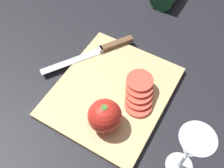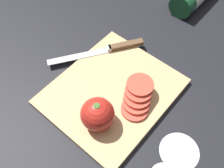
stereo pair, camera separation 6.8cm
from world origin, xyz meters
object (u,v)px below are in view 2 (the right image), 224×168
object	(u,v)px
knife	(115,48)
tomato_slice_stack_near	(137,97)
wine_glass	(173,161)
whole_tomato	(97,114)

from	to	relation	value
knife	tomato_slice_stack_near	bearing A→B (deg)	91.49
wine_glass	knife	xyz separation A→B (m)	(-0.21, -0.33, -0.09)
knife	tomato_slice_stack_near	size ratio (longest dim) A/B	2.10
whole_tomato	tomato_slice_stack_near	size ratio (longest dim) A/B	0.70
wine_glass	knife	world-z (taller)	wine_glass
whole_tomato	knife	xyz separation A→B (m)	(-0.21, -0.12, -0.04)
knife	tomato_slice_stack_near	distance (m)	0.19
tomato_slice_stack_near	knife	bearing A→B (deg)	-122.50
tomato_slice_stack_near	whole_tomato	bearing A→B (deg)	-18.41
wine_glass	knife	size ratio (longest dim) A/B	0.65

